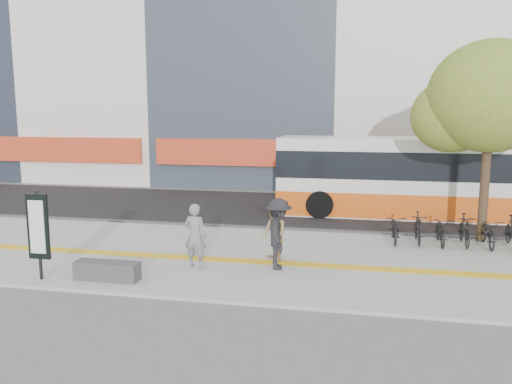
% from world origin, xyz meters
% --- Properties ---
extents(ground, '(120.00, 120.00, 0.00)m').
position_xyz_m(ground, '(0.00, 0.00, 0.00)').
color(ground, '#5E5F5A').
rests_on(ground, ground).
extents(sidewalk, '(40.00, 7.00, 0.08)m').
position_xyz_m(sidewalk, '(0.00, 1.50, 0.04)').
color(sidewalk, gray).
rests_on(sidewalk, ground).
extents(tactile_strip, '(40.00, 0.45, 0.01)m').
position_xyz_m(tactile_strip, '(0.00, 1.00, 0.09)').
color(tactile_strip, gold).
rests_on(tactile_strip, sidewalk).
extents(street, '(40.00, 8.00, 0.06)m').
position_xyz_m(street, '(0.00, 9.00, 0.03)').
color(street, black).
rests_on(street, ground).
extents(curb, '(40.00, 0.25, 0.14)m').
position_xyz_m(curb, '(0.00, 5.00, 0.07)').
color(curb, '#343436').
rests_on(curb, ground).
extents(bench, '(1.60, 0.45, 0.45)m').
position_xyz_m(bench, '(-2.60, -1.20, 0.30)').
color(bench, '#343436').
rests_on(bench, sidewalk).
extents(signboard, '(0.55, 0.10, 2.20)m').
position_xyz_m(signboard, '(-4.20, -1.51, 1.37)').
color(signboard, black).
rests_on(signboard, sidewalk).
extents(street_tree, '(4.40, 3.80, 6.31)m').
position_xyz_m(street_tree, '(7.18, 4.82, 4.51)').
color(street_tree, '#342217').
rests_on(street_tree, sidewalk).
extents(bus, '(11.51, 2.73, 3.06)m').
position_xyz_m(bus, '(5.90, 8.50, 1.50)').
color(bus, silver).
rests_on(bus, street).
extents(bicycle_row, '(3.95, 1.66, 0.96)m').
position_xyz_m(bicycle_row, '(6.19, 4.00, 0.54)').
color(bicycle_row, black).
rests_on(bicycle_row, sidewalk).
extents(seated_woman, '(0.68, 0.49, 1.71)m').
position_xyz_m(seated_woman, '(-0.80, 0.20, 0.94)').
color(seated_woman, black).
rests_on(seated_woman, sidewalk).
extents(pedestrian_tan, '(0.90, 0.95, 1.56)m').
position_xyz_m(pedestrian_tan, '(1.12, 1.17, 0.86)').
color(pedestrian_tan, '#A88056').
rests_on(pedestrian_tan, sidewalk).
extents(pedestrian_dark, '(0.89, 1.30, 1.86)m').
position_xyz_m(pedestrian_dark, '(1.35, 0.54, 1.01)').
color(pedestrian_dark, black).
rests_on(pedestrian_dark, sidewalk).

